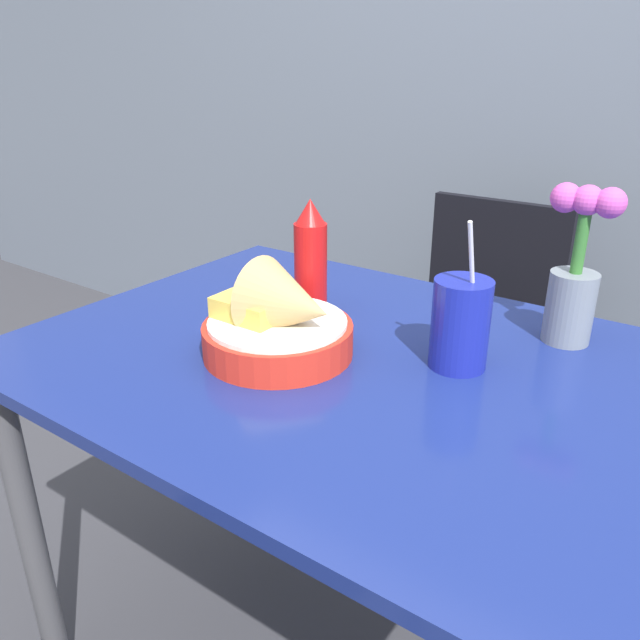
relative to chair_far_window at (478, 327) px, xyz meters
The scene contains 7 objects.
wall_window 0.89m from the chair_far_window, 80.06° to the left, with size 7.00×0.06×2.60m.
dining_table 0.81m from the chair_far_window, 84.77° to the right, with size 1.15×0.84×0.77m.
chair_far_window is the anchor object (origin of this frame).
food_basket 0.92m from the chair_far_window, 91.75° to the right, with size 0.26×0.26×0.17m.
ketchup_bottle 0.77m from the chair_far_window, 99.26° to the right, with size 0.06×0.06×0.23m.
drink_cup 0.83m from the chair_far_window, 72.18° to the right, with size 0.09×0.09×0.25m.
flower_vase 0.73m from the chair_far_window, 56.02° to the right, with size 0.12×0.08×0.28m.
Camera 1 is at (0.51, -0.81, 1.24)m, focal length 35.00 mm.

